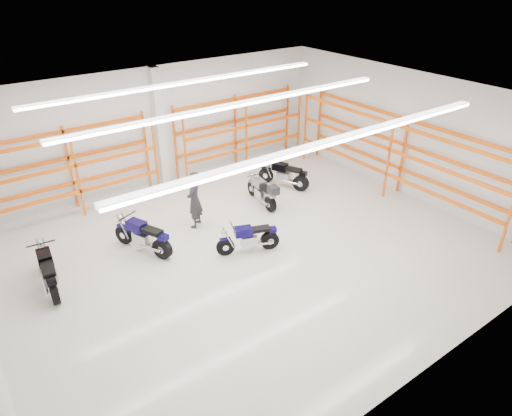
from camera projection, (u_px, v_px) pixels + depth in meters
ground at (250, 250)px, 13.93m from camera, size 14.00×14.00×0.00m
room_shell at (249, 149)px, 12.36m from camera, size 14.02×12.02×4.51m
motorcycle_main at (251, 239)px, 13.66m from camera, size 1.86×0.91×0.95m
motorcycle_back_a at (49, 272)px, 12.08m from camera, size 0.73×2.22×1.09m
motorcycle_back_b at (144, 237)px, 13.62m from camera, size 1.07×2.06×1.08m
motorcycle_back_c at (263, 193)px, 16.22m from camera, size 0.68×2.03×1.04m
motorcycle_back_d at (286, 175)px, 17.52m from camera, size 1.06×1.99×1.04m
standing_man at (194, 200)px, 14.73m from camera, size 0.84×0.81×1.93m
structural_column at (160, 129)px, 16.98m from camera, size 0.32×0.32×4.50m
pallet_racking_back_left at (72, 164)px, 15.22m from camera, size 5.67×0.87×3.00m
pallet_racking_back_right at (241, 126)px, 18.71m from camera, size 5.67×0.87×3.00m
pallet_racking_side at (397, 149)px, 16.37m from camera, size 0.87×9.07×3.00m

